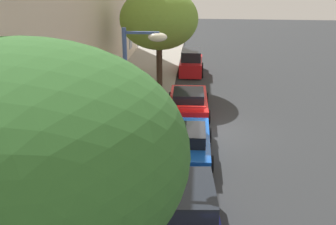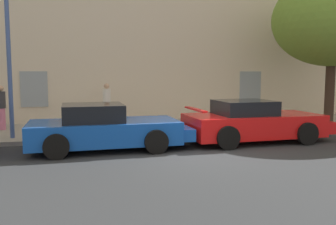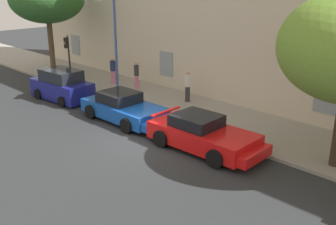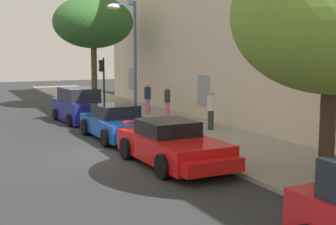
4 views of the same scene
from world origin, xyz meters
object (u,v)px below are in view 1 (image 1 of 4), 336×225
Objects in this scene: hatchback_distant at (191,63)px; traffic_light at (94,224)px; tree_near_kerb at (17,154)px; pedestrian_admiring at (69,172)px; tree_midblock at (159,19)px; sportscar_yellow_flank at (188,102)px; pedestrian_strolling at (93,126)px; street_lamp at (139,83)px; hatchback_parked at (188,213)px; pedestrian_bystander at (55,208)px; sportscar_red_lead at (186,141)px.

traffic_light reaches higher than hatchback_distant.
tree_near_kerb is 8.06m from pedestrian_admiring.
tree_near_kerb reaches higher than tree_midblock.
hatchback_distant is at bearing 0.48° from sportscar_yellow_flank.
tree_near_kerb reaches higher than sportscar_yellow_flank.
traffic_light is 1.75× the size of pedestrian_strolling.
street_lamp is at bearing -74.81° from pedestrian_admiring.
sportscar_yellow_flank is 1.25× the size of hatchback_parked.
pedestrian_strolling is 1.02× the size of pedestrian_bystander.
sportscar_red_lead is at bearing -46.58° from pedestrian_admiring.
tree_midblock reaches higher than street_lamp.
hatchback_parked is at bearing -170.79° from tree_midblock.
tree_midblock reaches higher than hatchback_distant.
traffic_light is (-2.54, 2.06, 1.43)m from hatchback_parked.
hatchback_distant is at bearing 1.25° from hatchback_parked.
street_lamp reaches higher than traffic_light.
hatchback_distant is 23.64m from tree_near_kerb.
pedestrian_admiring is at bearing 15.54° from tree_near_kerb.
tree_midblock is (-3.56, 1.97, 3.64)m from hatchback_distant.
tree_near_kerb is 19.60m from tree_midblock.
pedestrian_strolling is (3.96, 0.24, 0.01)m from pedestrian_admiring.
sportscar_red_lead is 12.86m from hatchback_distant.
sportscar_red_lead is 5.36m from pedestrian_admiring.
street_lamp is at bearing 37.06° from hatchback_parked.
pedestrian_admiring reaches higher than hatchback_distant.
hatchback_parked is 2.28× the size of pedestrian_strolling.
sportscar_red_lead is at bearing -179.26° from sportscar_yellow_flank.
sportscar_yellow_flank is (4.92, 0.06, 0.02)m from sportscar_red_lead.
sportscar_yellow_flank is at bearing -7.73° from traffic_light.
tree_midblock reaches higher than pedestrian_bystander.
pedestrian_strolling reaches higher than sportscar_red_lead.
pedestrian_admiring is 3.96m from pedestrian_strolling.
sportscar_red_lead is 2.85× the size of pedestrian_bystander.
tree_midblock is at bearing 0.18° from tree_near_kerb.
street_lamp is 3.40× the size of pedestrian_admiring.
tree_near_kerb is 6.47m from pedestrian_bystander.
hatchback_distant is at bearing -12.79° from pedestrian_admiring.
pedestrian_bystander is at bearing 140.77° from street_lamp.
hatchback_distant is 20.84m from traffic_light.
pedestrian_bystander reaches higher than sportscar_red_lead.
sportscar_red_lead is 2.79× the size of pedestrian_strolling.
sportscar_red_lead is 2.86× the size of pedestrian_admiring.
tree_midblock is 3.59× the size of pedestrian_strolling.
tree_near_kerb is 3.99× the size of pedestrian_admiring.
hatchback_parked is at bearing -178.16° from sportscar_yellow_flank.
hatchback_parked is 1.10× the size of hatchback_distant.
sportscar_yellow_flank is at bearing -10.08° from street_lamp.
sportscar_red_lead is 4.15m from pedestrian_strolling.
sportscar_red_lead is 1.35× the size of hatchback_distant.
sportscar_red_lead is 4.92m from sportscar_yellow_flank.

